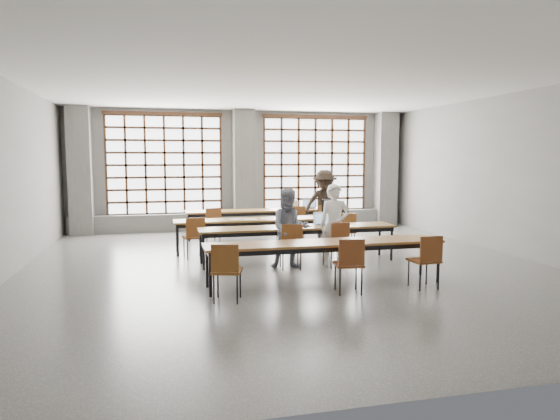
# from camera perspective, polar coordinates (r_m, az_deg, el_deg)

# --- Properties ---
(floor) EXTENTS (11.00, 11.00, 0.00)m
(floor) POSITION_cam_1_polar(r_m,az_deg,el_deg) (9.79, 0.89, -6.45)
(floor) COLOR #52524F
(floor) RESTS_ON ground
(ceiling) EXTENTS (11.00, 11.00, 0.00)m
(ceiling) POSITION_cam_1_polar(r_m,az_deg,el_deg) (9.66, 0.93, 14.27)
(ceiling) COLOR silver
(ceiling) RESTS_ON floor
(wall_back) EXTENTS (10.00, 0.00, 10.00)m
(wall_back) POSITION_cam_1_polar(r_m,az_deg,el_deg) (14.96, -4.34, 4.60)
(wall_back) COLOR slate
(wall_back) RESTS_ON floor
(wall_front) EXTENTS (10.00, 0.00, 10.00)m
(wall_front) POSITION_cam_1_polar(r_m,az_deg,el_deg) (4.46, 18.72, 1.05)
(wall_front) COLOR slate
(wall_front) RESTS_ON floor
(wall_left) EXTENTS (0.00, 11.00, 11.00)m
(wall_left) POSITION_cam_1_polar(r_m,az_deg,el_deg) (9.63, -29.32, 3.09)
(wall_left) COLOR slate
(wall_left) RESTS_ON floor
(wall_right) EXTENTS (0.00, 11.00, 11.00)m
(wall_right) POSITION_cam_1_polar(r_m,az_deg,el_deg) (11.84, 25.11, 3.69)
(wall_right) COLOR slate
(wall_right) RESTS_ON floor
(column_left) EXTENTS (0.60, 0.55, 3.50)m
(column_left) POSITION_cam_1_polar(r_m,az_deg,el_deg) (14.64, -21.87, 4.16)
(column_left) COLOR #545452
(column_left) RESTS_ON floor
(column_mid) EXTENTS (0.60, 0.55, 3.50)m
(column_mid) POSITION_cam_1_polar(r_m,az_deg,el_deg) (14.68, -4.16, 4.58)
(column_mid) COLOR #545452
(column_mid) RESTS_ON floor
(column_right) EXTENTS (0.60, 0.55, 3.50)m
(column_right) POSITION_cam_1_polar(r_m,az_deg,el_deg) (16.03, 11.97, 4.58)
(column_right) COLOR #545452
(column_right) RESTS_ON floor
(window_left) EXTENTS (3.32, 0.12, 3.00)m
(window_left) POSITION_cam_1_polar(r_m,az_deg,el_deg) (14.69, -13.03, 5.03)
(window_left) COLOR white
(window_left) RESTS_ON wall_back
(window_right) EXTENTS (3.32, 0.12, 3.00)m
(window_right) POSITION_cam_1_polar(r_m,az_deg,el_deg) (15.40, 4.04, 5.20)
(window_right) COLOR white
(window_right) RESTS_ON wall_back
(sill_ledge) EXTENTS (9.80, 0.35, 0.50)m
(sill_ledge) POSITION_cam_1_polar(r_m,az_deg,el_deg) (14.87, -4.17, -1.20)
(sill_ledge) COLOR #545452
(sill_ledge) RESTS_ON floor
(desk_row_a) EXTENTS (4.00, 0.70, 0.73)m
(desk_row_a) POSITION_cam_1_polar(r_m,az_deg,el_deg) (13.28, -2.14, -0.25)
(desk_row_a) COLOR brown
(desk_row_a) RESTS_ON floor
(desk_row_b) EXTENTS (4.00, 0.70, 0.73)m
(desk_row_b) POSITION_cam_1_polar(r_m,az_deg,el_deg) (11.37, -1.98, -1.31)
(desk_row_b) COLOR brown
(desk_row_b) RESTS_ON floor
(desk_row_c) EXTENTS (4.00, 0.70, 0.73)m
(desk_row_c) POSITION_cam_1_polar(r_m,az_deg,el_deg) (10.07, 2.07, -2.26)
(desk_row_c) COLOR brown
(desk_row_c) RESTS_ON floor
(desk_row_d) EXTENTS (4.00, 0.70, 0.73)m
(desk_row_d) POSITION_cam_1_polar(r_m,az_deg,el_deg) (8.30, 5.18, -4.06)
(desk_row_d) COLOR brown
(desk_row_d) RESTS_ON floor
(chair_back_left) EXTENTS (0.51, 0.52, 0.88)m
(chair_back_left) POSITION_cam_1_polar(r_m,az_deg,el_deg) (12.48, -7.79, -1.30)
(chair_back_left) COLOR brown
(chair_back_left) RESTS_ON floor
(chair_back_mid) EXTENTS (0.42, 0.43, 0.88)m
(chair_back_mid) POSITION_cam_1_polar(r_m,az_deg,el_deg) (12.87, 1.91, -1.03)
(chair_back_mid) COLOR brown
(chair_back_mid) RESTS_ON floor
(chair_back_right) EXTENTS (0.50, 0.50, 0.88)m
(chair_back_right) POSITION_cam_1_polar(r_m,az_deg,el_deg) (13.10, 5.21, -0.92)
(chair_back_right) COLOR brown
(chair_back_right) RESTS_ON floor
(chair_mid_left) EXTENTS (0.48, 0.49, 0.88)m
(chair_mid_left) POSITION_cam_1_polar(r_m,az_deg,el_deg) (10.57, -9.76, -2.65)
(chair_mid_left) COLOR brown
(chair_mid_left) RESTS_ON floor
(chair_mid_centre) EXTENTS (0.46, 0.46, 0.88)m
(chair_mid_centre) POSITION_cam_1_polar(r_m,az_deg,el_deg) (10.87, 0.71, -2.33)
(chair_mid_centre) COLOR brown
(chair_mid_centre) RESTS_ON floor
(chair_mid_right) EXTENTS (0.49, 0.49, 0.88)m
(chair_mid_right) POSITION_cam_1_polar(r_m,az_deg,el_deg) (11.29, 7.59, -2.07)
(chair_mid_right) COLOR brown
(chair_mid_right) RESTS_ON floor
(chair_front_left) EXTENTS (0.46, 0.46, 0.88)m
(chair_front_left) POSITION_cam_1_polar(r_m,az_deg,el_deg) (9.41, 1.28, -3.63)
(chair_front_left) COLOR brown
(chair_front_left) RESTS_ON floor
(chair_front_right) EXTENTS (0.48, 0.48, 0.88)m
(chair_front_right) POSITION_cam_1_polar(r_m,az_deg,el_deg) (9.69, 6.56, -3.39)
(chair_front_right) COLOR brown
(chair_front_right) RESTS_ON floor
(chair_near_left) EXTENTS (0.52, 0.52, 0.88)m
(chair_near_left) POSITION_cam_1_polar(r_m,az_deg,el_deg) (7.34, -6.16, -6.42)
(chair_near_left) COLOR brown
(chair_near_left) RESTS_ON floor
(chair_near_mid) EXTENTS (0.47, 0.47, 0.88)m
(chair_near_mid) POSITION_cam_1_polar(r_m,az_deg,el_deg) (7.80, 7.98, -5.69)
(chair_near_mid) COLOR brown
(chair_near_mid) RESTS_ON floor
(chair_near_right) EXTENTS (0.45, 0.45, 0.88)m
(chair_near_right) POSITION_cam_1_polar(r_m,az_deg,el_deg) (8.37, 16.43, -5.09)
(chair_near_right) COLOR brown
(chair_near_right) RESTS_ON floor
(student_male) EXTENTS (0.66, 0.51, 1.60)m
(student_male) POSITION_cam_1_polar(r_m,az_deg,el_deg) (9.76, 6.26, -1.74)
(student_male) COLOR white
(student_male) RESTS_ON floor
(student_female) EXTENTS (0.82, 0.68, 1.53)m
(student_female) POSITION_cam_1_polar(r_m,az_deg,el_deg) (9.50, 1.13, -2.15)
(student_female) COLOR #172347
(student_female) RESTS_ON floor
(student_back) EXTENTS (1.17, 0.69, 1.79)m
(student_back) POSITION_cam_1_polar(r_m,az_deg,el_deg) (13.19, 5.12, 0.69)
(student_back) COLOR black
(student_back) RESTS_ON floor
(laptop_front) EXTENTS (0.40, 0.36, 0.26)m
(laptop_front) POSITION_cam_1_polar(r_m,az_deg,el_deg) (10.32, 4.91, -1.36)
(laptop_front) COLOR silver
(laptop_front) RESTS_ON desk_row_c
(laptop_back) EXTENTS (0.43, 0.39, 0.26)m
(laptop_back) POSITION_cam_1_polar(r_m,az_deg,el_deg) (13.71, 3.38, 0.47)
(laptop_back) COLOR #ABABAF
(laptop_back) RESTS_ON desk_row_a
(mouse) EXTENTS (0.11, 0.09, 0.04)m
(mouse) POSITION_cam_1_polar(r_m,az_deg,el_deg) (10.34, 7.18, -1.61)
(mouse) COLOR white
(mouse) RESTS_ON desk_row_c
(green_box) EXTENTS (0.26, 0.11, 0.09)m
(green_box) POSITION_cam_1_polar(r_m,az_deg,el_deg) (10.12, 1.68, -1.58)
(green_box) COLOR #2B8630
(green_box) RESTS_ON desk_row_c
(phone) EXTENTS (0.14, 0.09, 0.01)m
(phone) POSITION_cam_1_polar(r_m,az_deg,el_deg) (10.02, 3.22, -1.89)
(phone) COLOR black
(phone) RESTS_ON desk_row_c
(paper_sheet_a) EXTENTS (0.35, 0.29, 0.00)m
(paper_sheet_a) POSITION_cam_1_polar(r_m,az_deg,el_deg) (11.31, -5.01, -1.03)
(paper_sheet_a) COLOR white
(paper_sheet_a) RESTS_ON desk_row_b
(paper_sheet_b) EXTENTS (0.32, 0.25, 0.00)m
(paper_sheet_b) POSITION_cam_1_polar(r_m,az_deg,el_deg) (11.26, -3.42, -1.05)
(paper_sheet_b) COLOR white
(paper_sheet_b) RESTS_ON desk_row_b
(paper_sheet_c) EXTENTS (0.31, 0.24, 0.00)m
(paper_sheet_c) POSITION_cam_1_polar(r_m,az_deg,el_deg) (11.39, -1.49, -0.96)
(paper_sheet_c) COLOR white
(paper_sheet_c) RESTS_ON desk_row_b
(backpack) EXTENTS (0.37, 0.31, 0.40)m
(backpack) POSITION_cam_1_polar(r_m,az_deg,el_deg) (11.81, 5.60, 0.24)
(backpack) COLOR black
(backpack) RESTS_ON desk_row_b
(plastic_bag) EXTENTS (0.31, 0.28, 0.29)m
(plastic_bag) POSITION_cam_1_polar(r_m,az_deg,el_deg) (13.52, 1.56, 0.75)
(plastic_bag) COLOR white
(plastic_bag) RESTS_ON desk_row_a
(red_pouch) EXTENTS (0.21, 0.11, 0.06)m
(red_pouch) POSITION_cam_1_polar(r_m,az_deg,el_deg) (7.42, -6.06, -6.56)
(red_pouch) COLOR #A31418
(red_pouch) RESTS_ON chair_near_left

